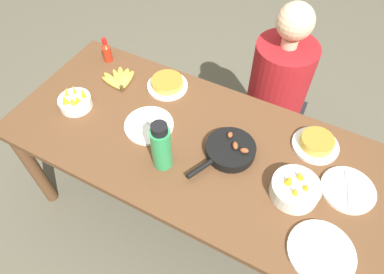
% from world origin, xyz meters
% --- Properties ---
extents(ground_plane, '(14.00, 14.00, 0.00)m').
position_xyz_m(ground_plane, '(0.00, 0.00, 0.00)').
color(ground_plane, '#565142').
extents(dining_table, '(1.81, 0.82, 0.71)m').
position_xyz_m(dining_table, '(0.00, 0.00, 0.62)').
color(dining_table, brown).
rests_on(dining_table, ground_plane).
extents(banana_bunch, '(0.18, 0.17, 0.04)m').
position_xyz_m(banana_bunch, '(-0.54, 0.17, 0.73)').
color(banana_bunch, gold).
rests_on(banana_bunch, dining_table).
extents(skillet, '(0.23, 0.34, 0.08)m').
position_xyz_m(skillet, '(0.19, 0.02, 0.74)').
color(skillet, black).
rests_on(skillet, dining_table).
extents(frittata_plate_center, '(0.22, 0.22, 0.06)m').
position_xyz_m(frittata_plate_center, '(0.52, 0.24, 0.74)').
color(frittata_plate_center, silver).
rests_on(frittata_plate_center, dining_table).
extents(frittata_plate_side, '(0.22, 0.22, 0.05)m').
position_xyz_m(frittata_plate_side, '(-0.29, 0.26, 0.74)').
color(frittata_plate_side, silver).
rests_on(frittata_plate_side, dining_table).
extents(empty_plate_near_front, '(0.24, 0.24, 0.02)m').
position_xyz_m(empty_plate_near_front, '(-0.23, -0.02, 0.72)').
color(empty_plate_near_front, silver).
rests_on(empty_plate_near_front, dining_table).
extents(empty_plate_far_left, '(0.23, 0.23, 0.02)m').
position_xyz_m(empty_plate_far_left, '(0.71, 0.07, 0.72)').
color(empty_plate_far_left, silver).
rests_on(empty_plate_far_left, dining_table).
extents(empty_plate_far_right, '(0.26, 0.26, 0.02)m').
position_xyz_m(empty_plate_far_right, '(0.68, -0.24, 0.72)').
color(empty_plate_far_right, silver).
rests_on(empty_plate_far_right, dining_table).
extents(fruit_bowl_mango, '(0.16, 0.16, 0.11)m').
position_xyz_m(fruit_bowl_mango, '(-0.63, -0.08, 0.75)').
color(fruit_bowl_mango, silver).
rests_on(fruit_bowl_mango, dining_table).
extents(fruit_bowl_citrus, '(0.20, 0.20, 0.12)m').
position_xyz_m(fruit_bowl_citrus, '(0.51, -0.05, 0.75)').
color(fruit_bowl_citrus, silver).
rests_on(fruit_bowl_citrus, dining_table).
extents(water_bottle, '(0.09, 0.09, 0.26)m').
position_xyz_m(water_bottle, '(-0.06, -0.17, 0.84)').
color(water_bottle, '#2D9351').
rests_on(water_bottle, dining_table).
extents(hot_sauce_bottle, '(0.05, 0.05, 0.15)m').
position_xyz_m(hot_sauce_bottle, '(-0.70, 0.30, 0.78)').
color(hot_sauce_bottle, '#B72814').
rests_on(hot_sauce_bottle, dining_table).
extents(person_figure, '(0.37, 0.37, 1.13)m').
position_xyz_m(person_figure, '(0.22, 0.66, 0.46)').
color(person_figure, black).
rests_on(person_figure, ground_plane).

